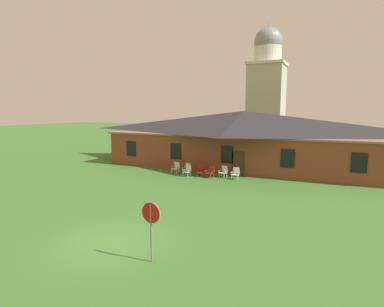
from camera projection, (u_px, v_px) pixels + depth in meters
ground_plane at (111, 242)px, 13.32m from camera, size 200.00×200.00×0.00m
brick_building at (243, 138)px, 31.42m from camera, size 26.47×10.40×5.54m
dome_tower at (266, 92)px, 44.25m from camera, size 5.18×5.18×17.92m
stop_sign at (151, 220)px, 11.34m from camera, size 0.81×0.07×2.30m
lawn_chair_by_porch at (176, 167)px, 27.92m from camera, size 0.66×0.69×0.96m
lawn_chair_near_door at (187, 168)px, 27.41m from camera, size 0.73×0.77×0.96m
lawn_chair_left_end at (187, 170)px, 26.50m from camera, size 0.68×0.71×0.96m
lawn_chair_middle at (201, 171)px, 26.43m from camera, size 0.75×0.81×0.96m
lawn_chair_right_end at (210, 172)px, 25.94m from camera, size 0.73×0.77×0.96m
lawn_chair_far_side at (224, 171)px, 26.10m from camera, size 0.71×0.75×0.96m
lawn_chair_under_eave at (236, 173)px, 25.38m from camera, size 0.64×0.67×0.96m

